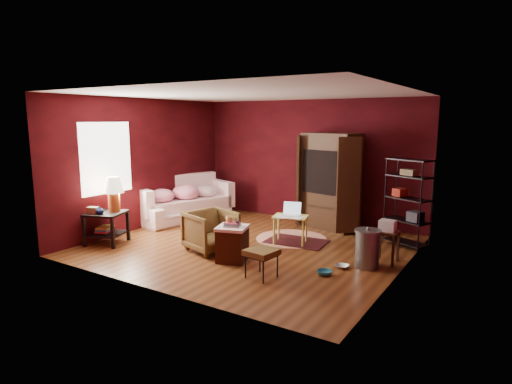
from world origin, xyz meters
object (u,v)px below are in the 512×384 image
side_table (110,204)px  sofa (184,202)px  wire_shelving (408,199)px  hamper (232,243)px  laptop_desk (291,219)px  tv_armoire (330,179)px  armchair (211,229)px

side_table → sofa: bearing=92.9°
sofa → wire_shelving: size_ratio=1.37×
side_table → hamper: bearing=8.2°
laptop_desk → tv_armoire: bearing=69.8°
hamper → tv_armoire: size_ratio=0.33×
wire_shelving → hamper: bearing=-109.6°
hamper → laptop_desk: 1.48m
armchair → side_table: side_table is taller
sofa → wire_shelving: (4.97, 0.57, 0.46)m
sofa → hamper: bearing=-114.8°
laptop_desk → wire_shelving: size_ratio=0.48×
wire_shelving → tv_armoire: bearing=-174.0°
sofa → side_table: side_table is taller
hamper → side_table: bearing=-171.8°
sofa → laptop_desk: sofa is taller
side_table → hamper: size_ratio=1.86×
hamper → laptop_desk: bearing=76.4°
side_table → hamper: side_table is taller
side_table → tv_armoire: (3.06, 3.35, 0.31)m
armchair → laptop_desk: size_ratio=1.03×
tv_armoire → wire_shelving: tv_armoire is taller
armchair → tv_armoire: (1.13, 2.72, 0.67)m
sofa → tv_armoire: size_ratio=1.09×
laptop_desk → tv_armoire: size_ratio=0.38×
hamper → tv_armoire: (0.47, 2.97, 0.76)m
tv_armoire → side_table: bearing=-119.8°
armchair → wire_shelving: 3.66m
side_table → wire_shelving: 5.59m
tv_armoire → laptop_desk: bearing=-82.0°
laptop_desk → wire_shelving: (1.92, 0.97, 0.42)m
side_table → tv_armoire: bearing=47.5°
sofa → wire_shelving: bearing=-74.3°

